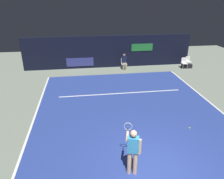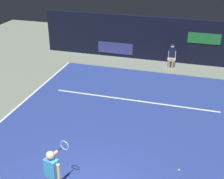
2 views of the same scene
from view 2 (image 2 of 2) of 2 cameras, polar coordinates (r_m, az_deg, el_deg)
The scene contains 8 objects.
ground_plane at distance 12.39m, azimuth 2.15°, elevation -6.13°, with size 28.13×28.13×0.00m, color gray.
court_surface at distance 12.39m, azimuth 2.15°, elevation -6.11°, with size 9.63×10.99×0.01m, color navy.
line_sideline_right at distance 14.14m, azimuth -16.92°, elevation -2.92°, with size 0.10×10.99×0.01m, color white.
line_service at distance 14.01m, azimuth 4.11°, elevation -2.03°, with size 7.51×0.10×0.01m, color white.
back_wall at distance 18.59m, azimuth 8.02°, elevation 9.27°, with size 13.81×0.33×2.60m.
tennis_player at distance 8.64m, azimuth -10.91°, elevation -15.06°, with size 0.51×1.03×1.73m.
line_judge_on_chair at distance 17.81m, azimuth 11.02°, elevation 6.20°, with size 0.46×0.54×1.32m.
tennis_ball at distance 10.26m, azimuth 12.32°, elevation -14.40°, with size 0.07×0.07×0.07m, color #CCE033.
Camera 2 is at (2.50, -5.68, 6.61)m, focal length 49.32 mm.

